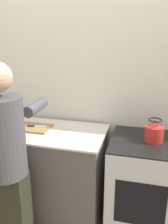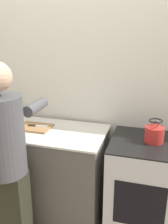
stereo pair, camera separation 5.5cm
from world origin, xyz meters
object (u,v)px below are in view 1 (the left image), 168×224
at_px(kettle, 154,132).
at_px(knife, 37,126).
at_px(person, 6,158).
at_px(cutting_board, 34,128).
at_px(canister_jar, 2,111).
at_px(oven, 141,187).

bearing_deg(kettle, knife, 179.70).
distance_m(person, kettle, 1.24).
height_order(cutting_board, canister_jar, canister_jar).
xyz_separation_m(cutting_board, knife, (0.02, 0.01, 0.01)).
relative_size(knife, canister_jar, 1.33).
distance_m(knife, kettle, 1.11).
height_order(person, knife, person).
height_order(kettle, canister_jar, kettle).
height_order(cutting_board, knife, knife).
bearing_deg(person, knife, 88.67).
bearing_deg(knife, cutting_board, -153.14).
distance_m(oven, knife, 1.15).
distance_m(cutting_board, knife, 0.03).
xyz_separation_m(kettle, canister_jar, (-1.59, 0.19, -0.01)).
relative_size(cutting_board, canister_jar, 2.13).
bearing_deg(cutting_board, knife, 36.58).
height_order(person, cutting_board, person).
bearing_deg(canister_jar, oven, -7.84).
bearing_deg(kettle, oven, -163.80).
height_order(person, kettle, person).
distance_m(kettle, canister_jar, 1.60).
bearing_deg(person, kettle, 25.32).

